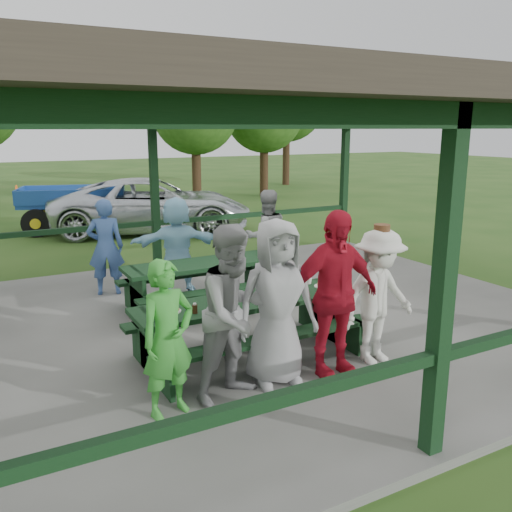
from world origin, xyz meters
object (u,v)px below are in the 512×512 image
spectator_lblue (177,245)px  contestant_grey_left (235,313)px  picnic_table_far (205,279)px  spectator_grey (266,237)px  farm_trailer (73,208)px  contestant_green (168,339)px  contestant_red (334,295)px  pickup_truck (153,205)px  contestant_grey_mid (277,302)px  picnic_table_near (247,320)px  contestant_white_fedora (378,297)px  spectator_blue (106,247)px

spectator_lblue → contestant_grey_left: bearing=93.1°
picnic_table_far → spectator_grey: (1.59, 0.84, 0.39)m
spectator_lblue → farm_trailer: size_ratio=0.43×
spectator_grey → farm_trailer: size_ratio=0.44×
contestant_green → spectator_lblue: size_ratio=0.94×
picnic_table_far → farm_trailer: bearing=93.4°
contestant_red → spectator_grey: 3.98m
spectator_grey → picnic_table_far: bearing=36.2°
spectator_grey → contestant_green: bearing=57.5°
pickup_truck → contestant_grey_left: bearing=-173.1°
contestant_grey_mid → contestant_grey_left: bearing=-162.0°
picnic_table_far → farm_trailer: 8.41m
picnic_table_far → contestant_green: 3.32m
spectator_grey → pickup_truck: 6.27m
contestant_red → spectator_lblue: size_ratio=1.15×
picnic_table_near → contestant_grey_mid: size_ratio=1.52×
contestant_red → contestant_white_fedora: contestant_red is taller
picnic_table_near → contestant_green: contestant_green is taller
contestant_grey_left → spectator_lblue: bearing=62.7°
contestant_red → spectator_lblue: bearing=99.9°
contestant_grey_left → pickup_truck: contestant_grey_left is taller
pickup_truck → farm_trailer: 2.33m
picnic_table_near → spectator_blue: spectator_blue is taller
contestant_white_fedora → farm_trailer: (-1.52, 11.28, -0.26)m
contestant_green → contestant_red: bearing=-14.3°
contestant_red → farm_trailer: 11.37m
picnic_table_far → spectator_blue: bearing=128.6°
spectator_blue → pickup_truck: (2.64, 5.61, -0.16)m
contestant_grey_left → spectator_grey: size_ratio=1.09×
contestant_red → picnic_table_near: bearing=126.8°
spectator_lblue → spectator_blue: 1.21m
contestant_grey_left → spectator_lblue: size_ratio=1.11×
spectator_blue → picnic_table_near: bearing=119.5°
contestant_green → farm_trailer: 11.33m
pickup_truck → contestant_green: bearing=-177.0°
contestant_white_fedora → spectator_lblue: size_ratio=1.01×
contestant_green → spectator_blue: size_ratio=0.96×
contestant_grey_mid → pickup_truck: bearing=88.7°
contestant_green → pickup_truck: contestant_green is taller
picnic_table_far → contestant_grey_left: size_ratio=1.36×
picnic_table_far → contestant_grey_left: (-0.88, -2.86, 0.46)m
contestant_grey_left → spectator_grey: contestant_grey_left is taller
picnic_table_near → contestant_grey_left: 1.14m
picnic_table_near → contestant_white_fedora: contestant_white_fedora is taller
spectator_blue → pickup_truck: 6.21m
picnic_table_far → contestant_red: 3.00m
contestant_grey_left → contestant_red: 1.21m
contestant_green → spectator_lblue: (1.52, 3.83, 0.05)m
contestant_green → contestant_grey_left: 0.75m
pickup_truck → contestant_grey_mid: bearing=-170.1°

